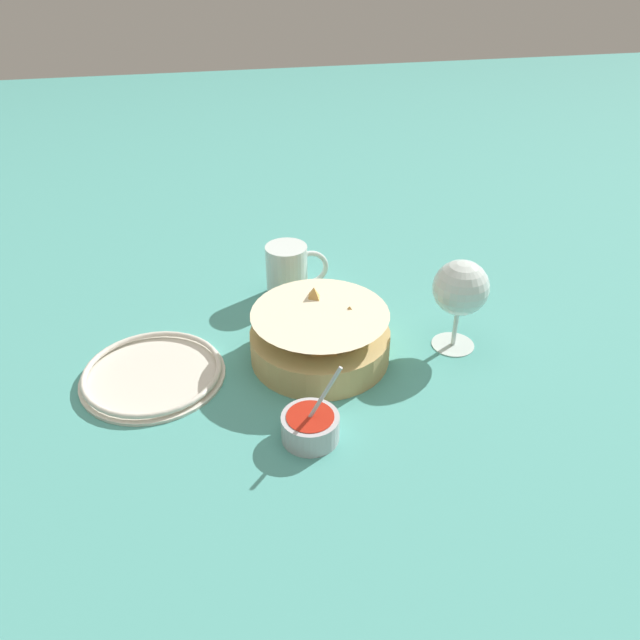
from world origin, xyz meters
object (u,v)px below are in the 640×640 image
at_px(beer_mug, 288,273).
at_px(food_basket, 320,337).
at_px(side_plate, 153,373).
at_px(wine_glass, 460,290).
at_px(sauce_cup, 310,426).

bearing_deg(beer_mug, food_basket, -85.15).
height_order(beer_mug, side_plate, beer_mug).
relative_size(food_basket, beer_mug, 1.91).
distance_m(wine_glass, beer_mug, 0.30).
xyz_separation_m(food_basket, beer_mug, (-0.02, 0.19, 0.01)).
xyz_separation_m(sauce_cup, wine_glass, (0.25, 0.15, 0.08)).
relative_size(beer_mug, side_plate, 0.52).
bearing_deg(sauce_cup, side_plate, 140.03).
relative_size(wine_glass, side_plate, 0.70).
distance_m(food_basket, beer_mug, 0.19).
bearing_deg(side_plate, food_basket, 0.20).
height_order(sauce_cup, wine_glass, wine_glass).
height_order(sauce_cup, beer_mug, sauce_cup).
bearing_deg(food_basket, sauce_cup, -105.66).
height_order(food_basket, side_plate, food_basket).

